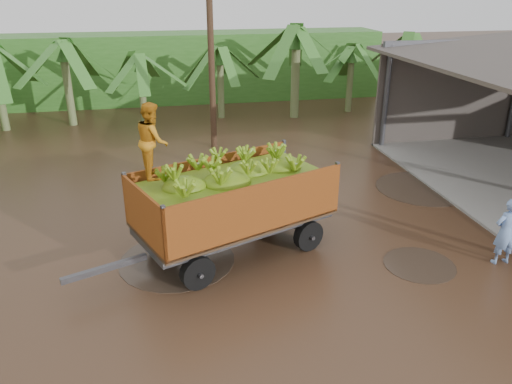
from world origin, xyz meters
TOP-DOWN VIEW (x-y plane):
  - ground at (0.00, 0.00)m, footprint 100.00×100.00m
  - hedge_north at (-2.00, 16.00)m, footprint 22.00×3.00m
  - banana_trailer at (-1.87, -1.43)m, footprint 6.41×3.82m
  - man_blue at (4.25, -3.25)m, footprint 0.61×0.41m
  - utility_pole at (-1.32, 6.99)m, footprint 1.20×0.24m
  - banana_plants at (-4.60, 7.06)m, footprint 24.60×21.01m

SIDE VIEW (x-z plane):
  - ground at x=0.00m, z-range 0.00..0.00m
  - man_blue at x=4.25m, z-range 0.00..1.65m
  - banana_trailer at x=-1.87m, z-range -0.50..3.33m
  - hedge_north at x=-2.00m, z-range 0.00..3.60m
  - banana_plants at x=-4.60m, z-range -0.35..4.09m
  - utility_pole at x=-1.32m, z-range 0.06..7.45m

